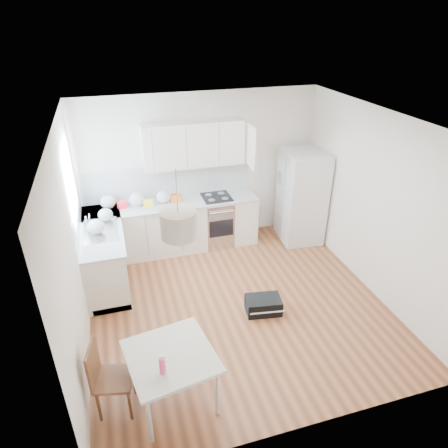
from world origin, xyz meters
name	(u,v)px	position (x,y,z in m)	size (l,w,h in m)	color
floor	(237,303)	(0.00, 0.00, 0.00)	(4.20, 4.20, 0.00)	brown
ceiling	(240,122)	(0.00, 0.00, 2.70)	(4.20, 4.20, 0.00)	white
wall_back	(201,170)	(0.00, 2.10, 1.35)	(4.20, 4.20, 0.00)	white
wall_left	(72,247)	(-2.10, 0.00, 1.35)	(4.20, 4.20, 0.00)	white
wall_right	(374,204)	(2.10, 0.00, 1.35)	(4.20, 4.20, 0.00)	white
window_glassblock	(71,181)	(-2.09, 1.15, 1.75)	(0.02, 1.00, 1.00)	#BFE0F9
cabinets_back	(174,227)	(-0.60, 1.80, 0.44)	(3.00, 0.60, 0.88)	white
cabinets_left	(105,255)	(-1.80, 1.20, 0.44)	(0.60, 1.80, 0.88)	white
counter_back	(172,204)	(-0.60, 1.80, 0.90)	(3.02, 0.64, 0.04)	#B1B3B6
counter_left	(101,230)	(-1.80, 1.20, 0.90)	(0.64, 1.82, 0.04)	#B1B3B6
backsplash_back	(168,181)	(-0.60, 2.09, 1.21)	(3.00, 0.01, 0.58)	white
backsplash_left	(77,214)	(-2.09, 1.20, 1.21)	(0.01, 1.80, 0.58)	white
upper_cabinets	(194,144)	(-0.15, 1.94, 1.88)	(1.70, 0.32, 0.75)	white
range_oven	(217,221)	(0.20, 1.80, 0.44)	(0.50, 0.61, 0.88)	silver
sink	(101,230)	(-1.80, 1.15, 0.92)	(0.50, 0.80, 0.16)	silver
refrigerator	(302,197)	(1.75, 1.55, 0.84)	(0.81, 0.84, 1.68)	white
dining_table	(171,360)	(-1.19, -1.38, 0.62)	(1.01, 1.01, 0.69)	beige
dining_chair	(114,378)	(-1.79, -1.29, 0.45)	(0.38, 0.38, 0.90)	#522C18
drink_bottle	(162,364)	(-1.30, -1.59, 0.81)	(0.07, 0.07, 0.23)	#F64478
gym_bag	(263,305)	(0.31, -0.28, 0.11)	(0.50, 0.33, 0.23)	black
pendant_lamp	(179,224)	(-1.01, -1.32, 2.18)	(0.33, 0.33, 0.25)	#C3B196
grocery_bag_a	(108,202)	(-1.65, 1.89, 1.04)	(0.26, 0.22, 0.23)	silver
grocery_bag_b	(137,199)	(-1.18, 1.86, 1.03)	(0.25, 0.22, 0.23)	silver
grocery_bag_c	(163,197)	(-0.73, 1.85, 1.03)	(0.24, 0.21, 0.22)	silver
grocery_bag_d	(105,215)	(-1.71, 1.45, 1.02)	(0.23, 0.19, 0.20)	silver
grocery_bag_e	(96,227)	(-1.86, 1.06, 1.03)	(0.25, 0.21, 0.22)	silver
snack_orange	(176,198)	(-0.51, 1.85, 0.98)	(0.18, 0.11, 0.12)	orange
snack_yellow	(148,203)	(-1.01, 1.78, 0.97)	(0.15, 0.10, 0.11)	yellow
snack_red	(122,205)	(-1.43, 1.84, 0.98)	(0.16, 0.10, 0.11)	red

